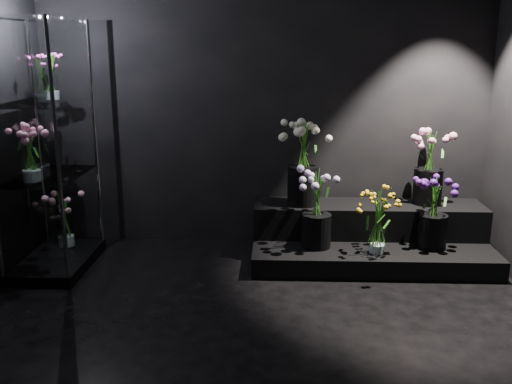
{
  "coord_description": "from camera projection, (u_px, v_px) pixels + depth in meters",
  "views": [
    {
      "loc": [
        0.13,
        -3.14,
        1.81
      ],
      "look_at": [
        -0.04,
        1.2,
        0.68
      ],
      "focal_mm": 40.0,
      "sensor_mm": 36.0,
      "label": 1
    }
  ],
  "objects": [
    {
      "name": "display_riser",
      "position": [
        369.0,
        237.0,
        4.96
      ],
      "size": [
        2.01,
        0.89,
        0.45
      ],
      "color": "black",
      "rests_on": "floor"
    },
    {
      "name": "wall_back",
      "position": [
        264.0,
        91.0,
        5.07
      ],
      "size": [
        4.0,
        0.0,
        4.0
      ],
      "primitive_type": "plane",
      "rotation": [
        1.57,
        0.0,
        0.0
      ],
      "color": "black",
      "rests_on": "floor"
    },
    {
      "name": "bouquet_orange_bells",
      "position": [
        378.0,
        219.0,
        4.56
      ],
      "size": [
        0.35,
        0.35,
        0.55
      ],
      "rotation": [
        0.0,
        0.0,
        -0.29
      ],
      "color": "white",
      "rests_on": "display_riser"
    },
    {
      "name": "bouquet_purple",
      "position": [
        434.0,
        209.0,
        4.66
      ],
      "size": [
        0.33,
        0.33,
        0.6
      ],
      "rotation": [
        0.0,
        0.0,
        0.07
      ],
      "color": "black",
      "rests_on": "display_riser"
    },
    {
      "name": "bouquet_cream_roses",
      "position": [
        303.0,
        158.0,
        4.9
      ],
      "size": [
        0.5,
        0.5,
        0.71
      ],
      "rotation": [
        0.0,
        0.0,
        0.32
      ],
      "color": "black",
      "rests_on": "display_riser"
    },
    {
      "name": "bouquet_case_magenta",
      "position": [
        51.0,
        76.0,
        4.55
      ],
      "size": [
        0.23,
        0.23,
        0.37
      ],
      "rotation": [
        0.0,
        0.0,
        0.1
      ],
      "color": "white",
      "rests_on": "display_case"
    },
    {
      "name": "floor",
      "position": [
        255.0,
        349.0,
        3.49
      ],
      "size": [
        4.0,
        4.0,
        0.0
      ],
      "primitive_type": "plane",
      "color": "black",
      "rests_on": "ground"
    },
    {
      "name": "wall_front",
      "position": [
        216.0,
        245.0,
        1.21
      ],
      "size": [
        4.0,
        0.0,
        4.0
      ],
      "primitive_type": "plane",
      "rotation": [
        -1.57,
        0.0,
        0.0
      ],
      "color": "black",
      "rests_on": "floor"
    },
    {
      "name": "bouquet_lilac",
      "position": [
        317.0,
        204.0,
        4.67
      ],
      "size": [
        0.45,
        0.45,
        0.66
      ],
      "rotation": [
        0.0,
        0.0,
        0.41
      ],
      "color": "black",
      "rests_on": "display_riser"
    },
    {
      "name": "bouquet_pink_roses",
      "position": [
        430.0,
        161.0,
        4.93
      ],
      "size": [
        0.49,
        0.49,
        0.66
      ],
      "rotation": [
        0.0,
        0.0,
        -0.39
      ],
      "color": "black",
      "rests_on": "display_riser"
    },
    {
      "name": "display_case",
      "position": [
        47.0,
        148.0,
        4.53
      ],
      "size": [
        0.55,
        0.91,
        2.01
      ],
      "color": "black",
      "rests_on": "floor"
    },
    {
      "name": "bouquet_case_base_pink",
      "position": [
        64.0,
        217.0,
        4.94
      ],
      "size": [
        0.42,
        0.42,
        0.49
      ],
      "rotation": [
        0.0,
        0.0,
        -0.34
      ],
      "color": "white",
      "rests_on": "display_case"
    },
    {
      "name": "bouquet_case_pink",
      "position": [
        30.0,
        151.0,
        4.34
      ],
      "size": [
        0.28,
        0.28,
        0.45
      ],
      "rotation": [
        0.0,
        0.0,
        -0.02
      ],
      "color": "white",
      "rests_on": "display_case"
    }
  ]
}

